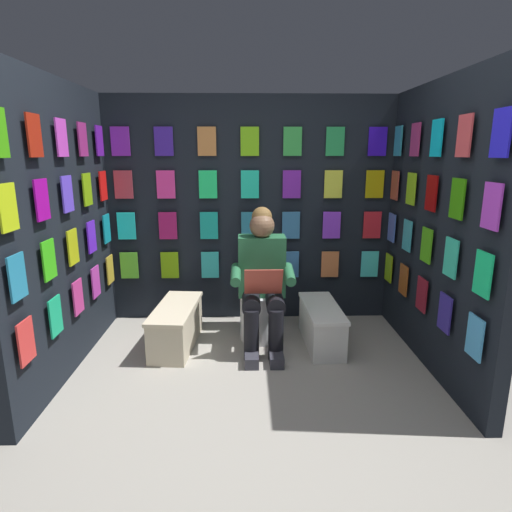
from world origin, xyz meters
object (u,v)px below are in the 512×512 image
person_reading (262,279)px  comic_longbox_far (176,326)px  toilet (261,301)px  comic_longbox_near (321,325)px

person_reading → comic_longbox_far: size_ratio=1.42×
toilet → comic_longbox_far: bearing=16.3°
toilet → comic_longbox_near: (-0.52, 0.22, -0.15)m
person_reading → comic_longbox_near: bearing=-179.4°
toilet → comic_longbox_far: (0.74, 0.22, -0.14)m
comic_longbox_near → person_reading: bearing=-0.9°
comic_longbox_far → person_reading: bearing=-175.8°
person_reading → comic_longbox_near: person_reading is taller
toilet → comic_longbox_near: toilet is taller
comic_longbox_near → comic_longbox_far: bearing=-1.7°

